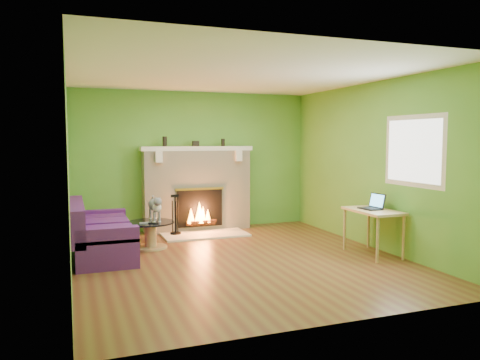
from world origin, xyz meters
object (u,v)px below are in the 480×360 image
at_px(cat, 155,208).
at_px(sofa, 99,235).
at_px(coffee_table, 151,233).
at_px(desk, 373,215).

bearing_deg(cat, sofa, -162.18).
xyz_separation_m(sofa, cat, (0.87, 0.29, 0.32)).
bearing_deg(sofa, cat, 18.61).
bearing_deg(cat, coffee_table, -148.79).
height_order(sofa, cat, cat).
distance_m(coffee_table, desk, 3.42).
height_order(desk, cat, cat).
relative_size(coffee_table, desk, 0.81).
height_order(sofa, coffee_table, sofa).
distance_m(sofa, cat, 0.97).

